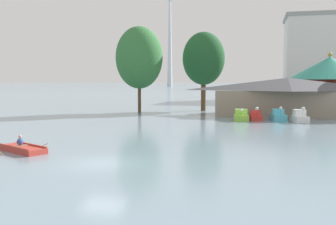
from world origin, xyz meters
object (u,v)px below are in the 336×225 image
Objects in this scene: pedal_boat_lime at (241,116)px; green_roof_pavilion at (329,80)px; boathouse at (288,96)px; shoreline_tree_tall_left at (139,58)px; pedal_boat_red at (256,116)px; distant_broadcast_tower at (170,13)px; pedal_boat_white at (300,117)px; shoreline_tree_mid at (204,59)px; rowboat_with_rower at (23,149)px; pedal_boat_cyan at (278,116)px.

pedal_boat_lime is 23.15m from green_roof_pavilion.
pedal_boat_lime is 10.17m from boathouse.
shoreline_tree_tall_left is at bearing -159.91° from green_roof_pavilion.
pedal_boat_red is 0.02× the size of distant_broadcast_tower.
distant_broadcast_tower reaches higher than pedal_boat_white.
shoreline_tree_mid reaches higher than pedal_boat_red.
pedal_boat_lime is (13.32, 23.64, 0.34)m from rowboat_with_rower.
shoreline_tree_mid is at bearing -160.08° from pedal_boat_lime.
shoreline_tree_tall_left is 0.08× the size of distant_broadcast_tower.
pedal_boat_white reaches higher than pedal_boat_red.
pedal_boat_lime is at bearing -85.38° from pedal_boat_cyan.
pedal_boat_lime is 2.15m from pedal_boat_red.
green_roof_pavilion is (7.01, 10.71, 2.25)m from boathouse.
boathouse is 0.13× the size of distant_broadcast_tower.
shoreline_tree_mid is (6.74, 38.26, 8.03)m from rowboat_with_rower.
green_roof_pavilion is at bearing 148.57° from pedal_boat_white.
pedal_boat_red is 8.20m from boathouse.
pedal_boat_red is 0.24× the size of shoreline_tree_tall_left.
distant_broadcast_tower is at bearing 102.12° from shoreline_tree_tall_left.
shoreline_tree_tall_left is at bearing 120.43° from rowboat_with_rower.
pedal_boat_cyan is 0.23× the size of shoreline_tree_tall_left.
pedal_boat_lime is 6.62m from pedal_boat_white.
pedal_boat_cyan is 312.02m from distant_broadcast_tower.
pedal_boat_white is 313.77m from distant_broadcast_tower.
rowboat_with_rower is 1.32× the size of pedal_boat_red.
shoreline_tree_mid is (-19.41, -4.15, 3.29)m from green_roof_pavilion.
pedal_boat_white is at bearing 53.14° from pedal_boat_cyan.
pedal_boat_cyan is 0.22× the size of green_roof_pavilion.
rowboat_with_rower is 30.34m from pedal_boat_cyan.
shoreline_tree_mid reaches higher than green_roof_pavilion.
pedal_boat_cyan is (17.63, 24.69, 0.35)m from rowboat_with_rower.
pedal_boat_lime is at bearing -124.37° from green_roof_pavilion.
green_roof_pavilion is at bearing 140.71° from pedal_boat_red.
rowboat_with_rower is 30.80m from pedal_boat_white.
pedal_boat_cyan is (4.30, 1.04, 0.01)m from pedal_boat_lime.
boathouse is (1.52, 7.01, 2.15)m from pedal_boat_cyan.
distant_broadcast_tower is (-70.32, 280.54, 57.59)m from shoreline_tree_mid.
pedal_boat_cyan is at bearing 76.89° from pedal_boat_red.
boathouse is (19.15, 31.70, 2.50)m from rowboat_with_rower.
pedal_boat_red reaches higher than pedal_boat_lime.
shoreline_tree_tall_left is (-19.62, 7.42, 7.60)m from pedal_boat_cyan.
green_roof_pavilion reaches higher than pedal_boat_cyan.
rowboat_with_rower is 0.20× the size of boathouse.
shoreline_tree_mid reaches higher than rowboat_with_rower.
pedal_boat_lime is 4.43m from pedal_boat_cyan.
distant_broadcast_tower is at bearing -169.72° from pedal_boat_lime.
pedal_boat_lime is 0.11× the size of boathouse.
shoreline_tree_tall_left reaches higher than pedal_boat_white.
shoreline_tree_tall_left is 298.84m from distant_broadcast_tower.
boathouse is 1.55× the size of green_roof_pavilion.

